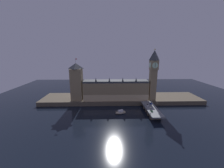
% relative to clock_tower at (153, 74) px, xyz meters
% --- Properties ---
extents(ground_plane, '(400.00, 400.00, 0.00)m').
position_rel_clock_tower_xyz_m(ground_plane, '(-39.50, -25.60, -40.68)').
color(ground_plane, black).
extents(embankment, '(220.00, 42.00, 5.59)m').
position_rel_clock_tower_xyz_m(embankment, '(-39.50, 13.40, -37.89)').
color(embankment, brown).
rests_on(embankment, ground_plane).
extents(parliament_hall, '(84.76, 16.90, 31.03)m').
position_rel_clock_tower_xyz_m(parliament_hall, '(-48.05, 3.19, -22.23)').
color(parliament_hall, '#8E7A56').
rests_on(parliament_hall, embankment).
extents(clock_tower, '(10.17, 10.28, 66.31)m').
position_rel_clock_tower_xyz_m(clock_tower, '(0.00, 0.00, 0.00)').
color(clock_tower, '#8E7A56').
rests_on(clock_tower, embankment).
extents(victoria_tower, '(14.68, 14.68, 54.52)m').
position_rel_clock_tower_xyz_m(victoria_tower, '(-99.21, 3.10, -10.71)').
color(victoria_tower, '#8E7A56').
rests_on(victoria_tower, embankment).
extents(bridge, '(13.10, 46.00, 6.33)m').
position_rel_clock_tower_xyz_m(bridge, '(-9.39, -30.60, -36.49)').
color(bridge, slate).
rests_on(bridge, ground_plane).
extents(car_northbound_lead, '(2.03, 3.94, 1.55)m').
position_rel_clock_tower_xyz_m(car_northbound_lead, '(-12.27, -23.59, -33.62)').
color(car_northbound_lead, white).
rests_on(car_northbound_lead, bridge).
extents(car_northbound_trail, '(1.84, 4.02, 1.51)m').
position_rel_clock_tower_xyz_m(car_northbound_trail, '(-12.27, -39.90, -33.64)').
color(car_northbound_trail, '#235633').
rests_on(car_northbound_trail, bridge).
extents(car_southbound_trail, '(1.97, 4.20, 1.50)m').
position_rel_clock_tower_xyz_m(car_southbound_trail, '(-6.51, -17.99, -33.65)').
color(car_southbound_trail, navy).
rests_on(car_southbound_trail, bridge).
extents(pedestrian_near_rail, '(0.38, 0.38, 1.58)m').
position_rel_clock_tower_xyz_m(pedestrian_near_rail, '(-15.16, -46.27, -33.52)').
color(pedestrian_near_rail, black).
rests_on(pedestrian_near_rail, bridge).
extents(pedestrian_mid_walk, '(0.38, 0.38, 1.67)m').
position_rel_clock_tower_xyz_m(pedestrian_mid_walk, '(-3.63, -35.14, -33.47)').
color(pedestrian_mid_walk, black).
rests_on(pedestrian_mid_walk, bridge).
extents(pedestrian_far_rail, '(0.38, 0.38, 1.85)m').
position_rel_clock_tower_xyz_m(pedestrian_far_rail, '(-15.16, -22.49, -33.37)').
color(pedestrian_far_rail, black).
rests_on(pedestrian_far_rail, bridge).
extents(street_lamp_near, '(1.34, 0.60, 7.24)m').
position_rel_clock_tower_xyz_m(street_lamp_near, '(-15.56, -45.32, -29.83)').
color(street_lamp_near, '#2D3333').
rests_on(street_lamp_near, bridge).
extents(street_lamp_mid, '(1.34, 0.60, 6.31)m').
position_rel_clock_tower_xyz_m(street_lamp_mid, '(-3.23, -30.60, -30.40)').
color(street_lamp_mid, '#2D3333').
rests_on(street_lamp_mid, bridge).
extents(boat_upstream, '(12.84, 7.76, 4.54)m').
position_rel_clock_tower_xyz_m(boat_upstream, '(-44.17, -30.92, -39.03)').
color(boat_upstream, '#B2A893').
rests_on(boat_upstream, ground_plane).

